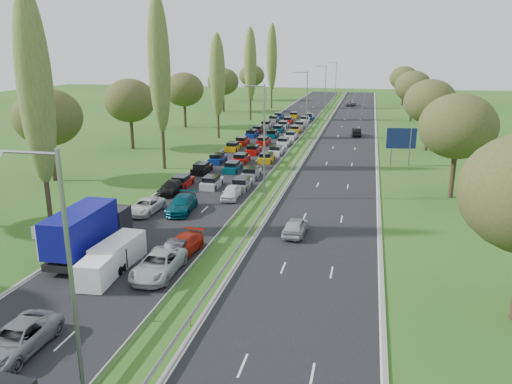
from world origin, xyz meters
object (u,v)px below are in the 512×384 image
Objects in this scene: white_van_front at (104,265)px; direction_sign at (401,140)px; near_car_3 at (171,187)px; info_sign at (41,236)px; blue_lorry at (88,230)px; near_car_2 at (146,206)px; white_van_rear at (120,251)px.

white_van_front is 46.58m from direction_sign.
info_sign reaches higher than near_car_3.
blue_lorry reaches higher than white_van_front.
near_car_3 is 17.65m from blue_lorry.
near_car_3 is (-0.22, 7.07, 0.00)m from near_car_2.
near_car_3 is 0.52× the size of blue_lorry.
info_sign reaches higher than near_car_2.
white_van_rear is 44.47m from direction_sign.
info_sign is 47.69m from direction_sign.
blue_lorry reaches higher than near_car_2.
white_van_rear is at bearing -21.33° from blue_lorry.
white_van_rear is at bearing -119.33° from direction_sign.
white_van_front is 2.25× the size of info_sign.
direction_sign is at bearing 52.80° from info_sign.
direction_sign is (28.80, 37.95, 2.20)m from info_sign.
info_sign is at bearing -127.20° from direction_sign.
white_van_front is 7.77m from info_sign.
white_van_front is at bearing -86.16° from white_van_rear.
info_sign reaches higher than white_van_rear.
blue_lorry is 45.11m from direction_sign.
near_car_3 is 21.45m from white_van_front.
direction_sign reaches higher than near_car_3.
near_car_2 is 37.04m from direction_sign.
direction_sign is at bearing 57.33° from white_van_front.
near_car_2 is at bearing 109.24° from white_van_rear.
near_car_2 is 10.61m from blue_lorry.
near_car_3 is at bearing 79.14° from info_sign.
white_van_front is 2.42m from white_van_rear.
white_van_front is (3.64, -21.14, 0.27)m from near_car_3.
white_van_front is (3.19, -3.55, -1.04)m from blue_lorry.
white_van_rear is (3.16, -1.13, -0.99)m from blue_lorry.
near_car_3 reaches higher than near_car_2.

